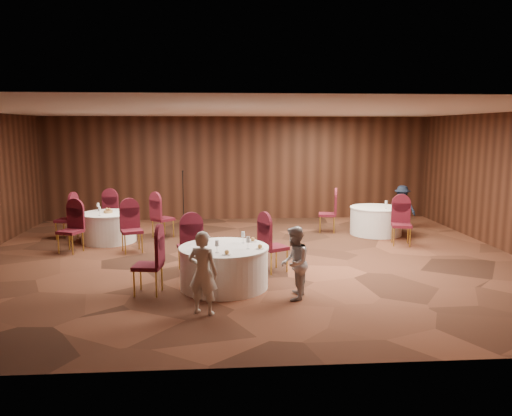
{
  "coord_description": "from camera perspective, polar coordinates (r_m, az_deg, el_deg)",
  "views": [
    {
      "loc": [
        -0.58,
        -10.57,
        2.81
      ],
      "look_at": [
        0.2,
        0.2,
        1.1
      ],
      "focal_mm": 35.0,
      "sensor_mm": 36.0,
      "label": 1
    }
  ],
  "objects": [
    {
      "name": "tabletop_left",
      "position": [
        12.99,
        -16.56,
        -0.18
      ],
      "size": [
        0.78,
        0.74,
        0.22
      ],
      "color": "silver",
      "rests_on": "table_left"
    },
    {
      "name": "tabletop_right",
      "position": [
        13.55,
        14.66,
        0.59
      ],
      "size": [
        0.08,
        0.08,
        0.22
      ],
      "color": "silver",
      "rests_on": "table_right"
    },
    {
      "name": "chairs_right",
      "position": [
        13.24,
        12.04,
        -1.25
      ],
      "size": [
        2.1,
        2.29,
        1.0
      ],
      "color": "#3A0B11",
      "rests_on": "ground"
    },
    {
      "name": "table_left",
      "position": [
        13.07,
        -16.47,
        -2.11
      ],
      "size": [
        1.36,
        1.36,
        0.74
      ],
      "color": "white",
      "rests_on": "ground"
    },
    {
      "name": "ground",
      "position": [
        10.95,
        -0.97,
        -5.87
      ],
      "size": [
        12.0,
        12.0,
        0.0
      ],
      "primitive_type": "plane",
      "color": "black",
      "rests_on": "ground"
    },
    {
      "name": "chairs_main",
      "position": [
        9.53,
        -5.68,
        -5.07
      ],
      "size": [
        2.95,
        1.97,
        1.0
      ],
      "color": "#3A0B11",
      "rests_on": "ground"
    },
    {
      "name": "tabletop_main",
      "position": [
        8.8,
        -2.65,
        -3.93
      ],
      "size": [
        1.16,
        1.1,
        0.22
      ],
      "color": "silver",
      "rests_on": "table_main"
    },
    {
      "name": "table_right",
      "position": [
        13.83,
        13.55,
        -1.39
      ],
      "size": [
        1.39,
        1.39,
        0.74
      ],
      "color": "white",
      "rests_on": "ground"
    },
    {
      "name": "chairs_left",
      "position": [
        13.05,
        -16.38,
        -1.57
      ],
      "size": [
        3.15,
        3.07,
        1.0
      ],
      "color": "#3A0B11",
      "rests_on": "ground"
    },
    {
      "name": "man_c",
      "position": [
        14.84,
        16.33,
        0.13
      ],
      "size": [
        0.91,
        0.85,
        1.23
      ],
      "primitive_type": "imported",
      "rotation": [
        0.0,
        0.0,
        5.63
      ],
      "color": "black",
      "rests_on": "ground"
    },
    {
      "name": "woman_b",
      "position": [
        8.34,
        4.39,
        -6.29
      ],
      "size": [
        0.61,
        0.7,
        1.23
      ],
      "primitive_type": "imported",
      "rotation": [
        0.0,
        0.0,
        4.44
      ],
      "color": "#ADADB2",
      "rests_on": "ground"
    },
    {
      "name": "table_main",
      "position": [
        9.01,
        -3.67,
        -6.7
      ],
      "size": [
        1.6,
        1.6,
        0.74
      ],
      "color": "white",
      "rests_on": "ground"
    },
    {
      "name": "mic_stand",
      "position": [
        14.68,
        -8.29,
        -0.24
      ],
      "size": [
        0.24,
        0.24,
        1.63
      ],
      "color": "black",
      "rests_on": "ground"
    },
    {
      "name": "woman_a",
      "position": [
        7.68,
        -6.09,
        -7.37
      ],
      "size": [
        0.56,
        0.46,
        1.3
      ],
      "primitive_type": "imported",
      "rotation": [
        0.0,
        0.0,
        2.77
      ],
      "color": "silver",
      "rests_on": "ground"
    },
    {
      "name": "room_shell",
      "position": [
        10.62,
        -1.0,
        4.43
      ],
      "size": [
        12.0,
        12.0,
        12.0
      ],
      "color": "silver",
      "rests_on": "ground"
    }
  ]
}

